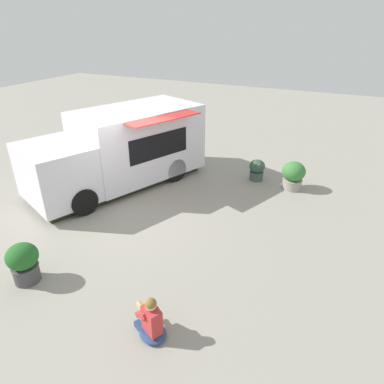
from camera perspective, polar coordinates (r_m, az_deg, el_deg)
ground_plane at (r=10.25m, az=-9.81°, el=-1.93°), size 40.00×40.00×0.00m
food_truck at (r=11.16m, az=-11.60°, el=6.70°), size 5.98×4.33×2.35m
person_customer at (r=6.22m, az=-6.81°, el=-20.48°), size 0.62×0.78×0.84m
planter_flowering_near at (r=11.66m, az=10.69°, el=3.70°), size 0.52×0.52×0.70m
planter_flowering_far at (r=11.25m, az=16.41°, el=2.75°), size 0.72×0.72×0.90m
planter_flowering_side at (r=7.86m, az=-26.11°, el=-10.34°), size 0.63×0.63×0.88m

